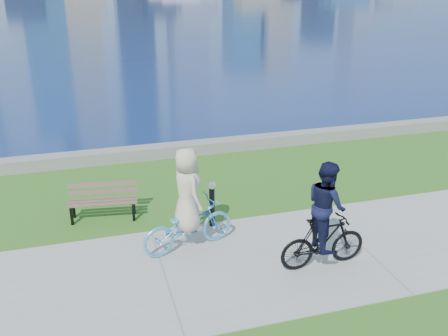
% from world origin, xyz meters
% --- Properties ---
extents(ground, '(320.00, 320.00, 0.00)m').
position_xyz_m(ground, '(0.00, 0.00, 0.00)').
color(ground, '#295B18').
rests_on(ground, ground).
extents(concrete_path, '(80.00, 3.50, 0.02)m').
position_xyz_m(concrete_path, '(0.00, 0.00, 0.01)').
color(concrete_path, gray).
rests_on(concrete_path, ground).
extents(seawall, '(90.00, 0.50, 0.35)m').
position_xyz_m(seawall, '(0.00, 6.20, 0.17)').
color(seawall, slate).
rests_on(seawall, ground).
extents(bay_water, '(320.00, 131.00, 0.01)m').
position_xyz_m(bay_water, '(0.00, 72.00, 0.00)').
color(bay_water, navy).
rests_on(bay_water, ground).
extents(park_bench, '(1.58, 0.73, 0.79)m').
position_xyz_m(park_bench, '(-4.90, 2.72, 0.48)').
color(park_bench, black).
rests_on(park_bench, ground).
extents(bollard_lamp, '(0.17, 0.17, 1.05)m').
position_xyz_m(bollard_lamp, '(-2.67, 1.63, 0.60)').
color(bollard_lamp, black).
rests_on(bollard_lamp, ground).
extents(cyclist_woman, '(1.12, 2.04, 2.11)m').
position_xyz_m(cyclist_woman, '(-3.37, 0.86, 0.80)').
color(cyclist_woman, '#5EB3E5').
rests_on(cyclist_woman, ground).
extents(cyclist_man, '(0.63, 1.70, 2.09)m').
position_xyz_m(cyclist_man, '(-1.10, -0.47, 0.90)').
color(cyclist_man, black).
rests_on(cyclist_man, ground).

